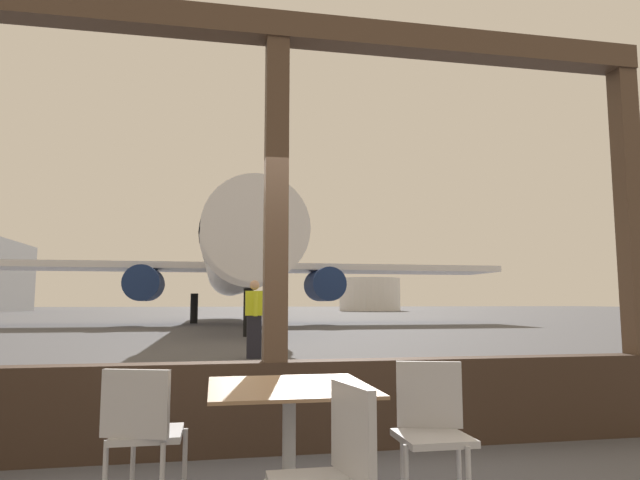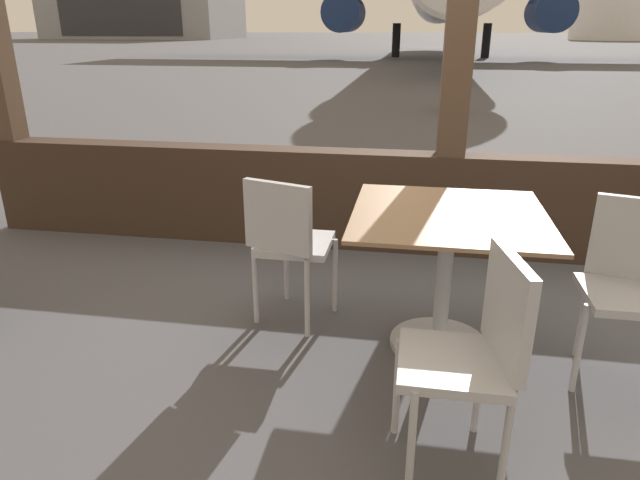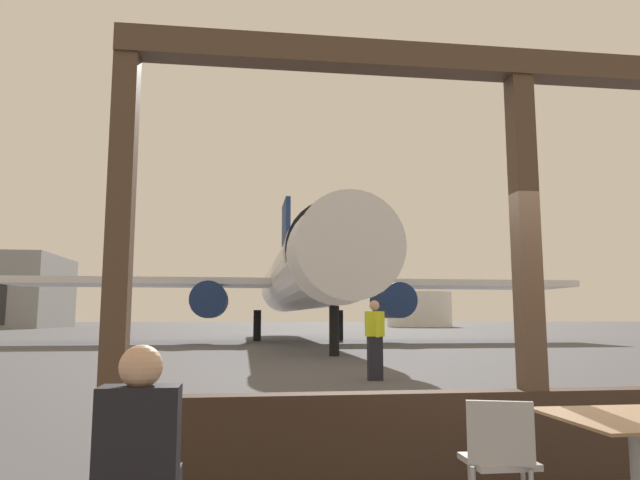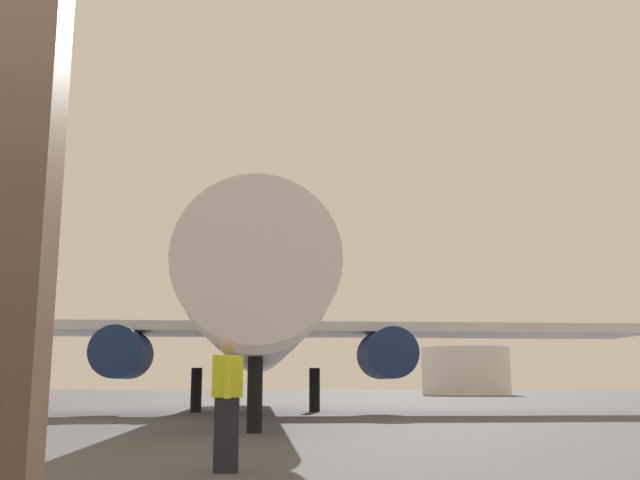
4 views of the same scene
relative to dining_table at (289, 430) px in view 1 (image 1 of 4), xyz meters
The scene contains 9 objects.
ground_plane 41.42m from the dining_table, 89.91° to the left, with size 220.00×220.00×0.00m, color #4C4C51.
window_frame 1.63m from the dining_table, 87.48° to the left, with size 7.29×0.24×3.84m.
dining_table is the anchor object (origin of this frame).
cafe_chair_window_left 0.86m from the dining_table, ahead, with size 0.47×0.47×0.88m.
cafe_chair_window_right 0.86m from the dining_table, 84.75° to the right, with size 0.45×0.45×0.88m.
cafe_chair_aisle_left 0.86m from the dining_table, behind, with size 0.48×0.48×0.86m.
airplane 28.46m from the dining_table, 88.44° to the left, with size 31.49×29.84×10.35m.
ground_crew_worker 9.20m from the dining_table, 87.30° to the left, with size 0.40×0.57×1.74m.
fuel_storage_tank 78.88m from the dining_table, 73.73° to the left, with size 8.95×8.95×4.77m, color white.
Camera 1 is at (-0.51, -4.76, 1.25)m, focal length 30.97 mm.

